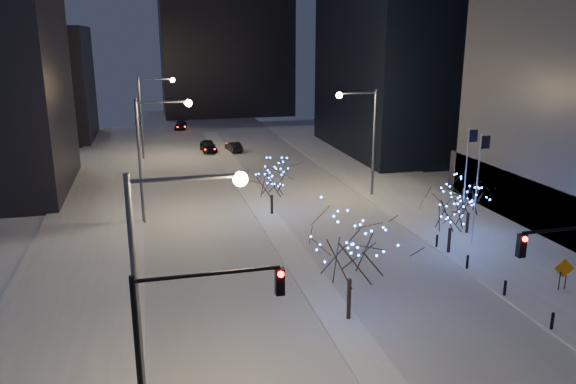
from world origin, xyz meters
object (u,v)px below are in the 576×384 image
object	(u,v)px
traffic_signal_west	(183,331)
holiday_tree_median_near	(351,246)
holiday_tree_plaza_near	(452,209)
holiday_tree_median_far	(272,179)
street_lamp_w_near	(163,264)
street_lamp_w_mid	(152,143)
car_near	(208,146)
car_far	(181,125)
street_lamp_w_far	(149,106)
car_mid	(234,147)
construction_sign	(564,271)
street_lamp_east	(365,129)
holiday_tree_plaza_far	(470,196)

from	to	relation	value
traffic_signal_west	holiday_tree_median_near	world-z (taller)	traffic_signal_west
holiday_tree_median_near	holiday_tree_plaza_near	xyz separation A→B (m)	(10.00, 7.30, -0.99)
traffic_signal_west	holiday_tree_plaza_near	size ratio (longest dim) A/B	1.47
holiday_tree_median_far	holiday_tree_plaza_near	world-z (taller)	holiday_tree_median_far
street_lamp_w_near	holiday_tree_plaza_near	xyz separation A→B (m)	(19.44, 12.88, -3.23)
street_lamp_w_mid	holiday_tree_median_far	distance (m)	10.01
street_lamp_w_near	car_near	world-z (taller)	street_lamp_w_near
car_far	holiday_tree_median_near	xyz separation A→B (m)	(4.59, -67.05, 3.62)
street_lamp_w_far	car_mid	size ratio (longest dim) A/B	2.58
holiday_tree_median_far	construction_sign	distance (m)	23.01
street_lamp_east	car_far	world-z (taller)	street_lamp_east
holiday_tree_plaza_near	street_lamp_east	bearing A→B (deg)	91.58
car_near	holiday_tree_plaza_near	xyz separation A→B (m)	(12.23, -40.04, 2.50)
traffic_signal_west	holiday_tree_plaza_near	bearing A→B (deg)	38.16
traffic_signal_west	car_near	distance (m)	55.47
street_lamp_w_near	holiday_tree_median_near	size ratio (longest dim) A/B	1.58
car_near	car_mid	world-z (taller)	car_near
street_lamp_w_near	holiday_tree_median_far	xyz separation A→B (m)	(9.44, 24.43, -3.30)
street_lamp_w_mid	car_mid	world-z (taller)	street_lamp_w_mid
street_lamp_w_mid	holiday_tree_median_near	xyz separation A→B (m)	(9.44, -19.42, -2.25)
holiday_tree_plaza_far	car_far	bearing A→B (deg)	107.68
street_lamp_w_mid	holiday_tree_plaza_far	distance (m)	24.74
traffic_signal_west	holiday_tree_median_far	distance (m)	27.94
holiday_tree_plaza_far	construction_sign	bearing A→B (deg)	-89.93
holiday_tree_plaza_far	street_lamp_w_far	bearing A→B (deg)	124.04
car_far	holiday_tree_median_far	size ratio (longest dim) A/B	0.91
car_far	car_near	bearing A→B (deg)	-73.83
street_lamp_w_mid	street_lamp_east	xyz separation A→B (m)	(19.02, 3.00, -0.05)
car_far	street_lamp_east	bearing A→B (deg)	-63.04
street_lamp_w_mid	construction_sign	world-z (taller)	street_lamp_w_mid
car_mid	car_far	size ratio (longest dim) A/B	0.89
street_lamp_w_mid	street_lamp_w_far	bearing A→B (deg)	90.00
car_mid	holiday_tree_median_near	xyz separation A→B (m)	(-1.00, -46.66, 3.61)
street_lamp_east	car_far	distance (m)	47.19
street_lamp_east	holiday_tree_plaza_far	xyz separation A→B (m)	(3.83, -11.82, -3.42)
street_lamp_east	holiday_tree_plaza_near	distance (m)	15.46
street_lamp_w_far	construction_sign	distance (m)	50.00
street_lamp_w_near	holiday_tree_plaza_far	size ratio (longest dim) A/B	2.24
holiday_tree_median_near	street_lamp_w_far	bearing A→B (deg)	102.00
car_near	car_far	size ratio (longest dim) A/B	1.03
street_lamp_w_far	street_lamp_w_near	bearing A→B (deg)	-90.00
traffic_signal_west	holiday_tree_median_far	xyz separation A→B (m)	(8.94, 26.43, -1.56)
street_lamp_w_far	traffic_signal_west	xyz separation A→B (m)	(0.50, -52.00, -1.74)
street_lamp_east	holiday_tree_median_far	xyz separation A→B (m)	(-9.58, -3.57, -3.25)
street_lamp_w_far	holiday_tree_median_far	distance (m)	27.46
holiday_tree_median_near	holiday_tree_plaza_near	size ratio (longest dim) A/B	1.32
holiday_tree_median_near	holiday_tree_plaza_far	size ratio (longest dim) A/B	1.41
street_lamp_east	street_lamp_w_mid	bearing A→B (deg)	-171.04
street_lamp_w_far	holiday_tree_plaza_near	xyz separation A→B (m)	(19.44, -37.12, -3.23)
street_lamp_w_far	car_mid	bearing A→B (deg)	12.12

